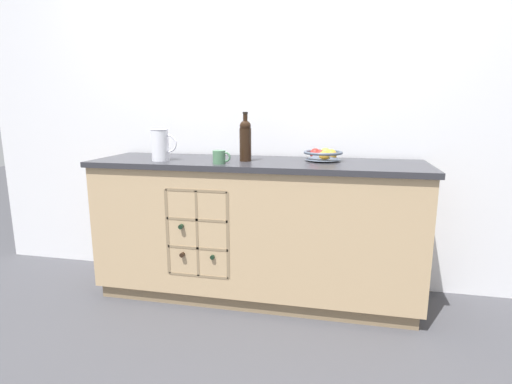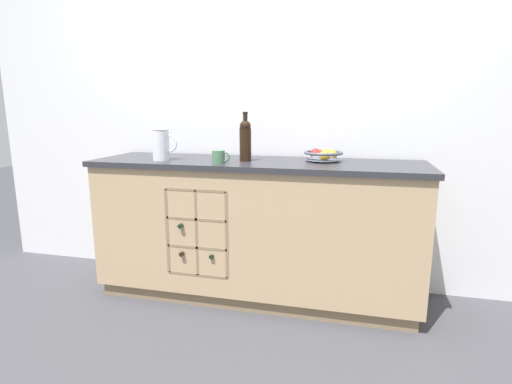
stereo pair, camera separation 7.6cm
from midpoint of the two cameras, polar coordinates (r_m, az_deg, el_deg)
The scene contains 7 objects.
ground_plane at distance 2.86m, azimuth -0.79°, elevation -14.47°, with size 14.00×14.00×0.00m, color #424247.
back_wall at distance 2.91m, azimuth 0.73°, elevation 11.94°, with size 4.51×0.06×2.55m, color white.
kitchen_island at distance 2.69m, azimuth -0.89°, elevation -5.34°, with size 2.15×0.60×0.94m.
fruit_bowl at distance 2.61m, azimuth 8.75°, elevation 5.30°, with size 0.25×0.25×0.08m.
white_pitcher at distance 2.67m, azimuth -14.28°, elevation 6.63°, with size 0.17×0.11×0.20m.
ceramic_mug at distance 2.46m, azimuth -6.10°, elevation 4.98°, with size 0.11×0.08×0.08m.
standing_wine_bottle at distance 2.57m, azimuth -2.38°, elevation 7.53°, with size 0.08×0.08×0.31m.
Camera 1 is at (0.55, -2.51, 1.26)m, focal length 28.00 mm.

